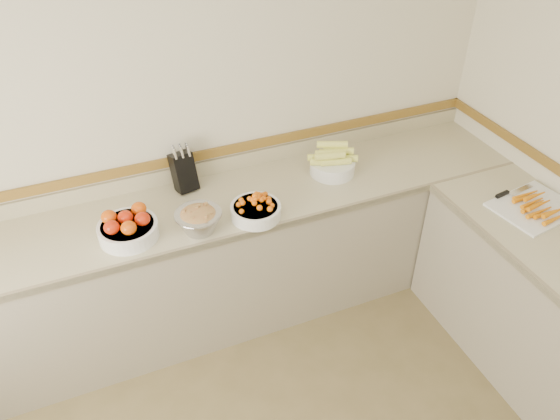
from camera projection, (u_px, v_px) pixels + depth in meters
name	position (u px, v px, depth m)	size (l,w,h in m)	color
back_wall	(181.00, 121.00, 3.16)	(4.00, 4.00, 0.00)	beige
counter_back	(209.00, 263.00, 3.43)	(4.00, 0.65, 1.08)	#C0B58B
knife_block	(183.00, 171.00, 3.24)	(0.15, 0.17, 0.31)	black
tomato_bowl	(128.00, 227.00, 2.91)	(0.32, 0.32, 0.16)	white
cherry_tomato_bowl	(256.00, 209.00, 3.06)	(0.29, 0.29, 0.15)	white
corn_bowl	(332.00, 163.00, 3.41)	(0.31, 0.29, 0.21)	white
rhubarb_bowl	(199.00, 220.00, 2.95)	(0.26, 0.26, 0.15)	#B2B2BA
cutting_board	(535.00, 207.00, 3.14)	(0.50, 0.42, 0.07)	white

